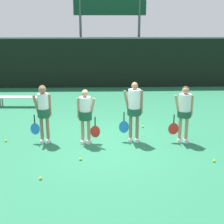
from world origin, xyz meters
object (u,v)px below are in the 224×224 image
player_3 (184,109)px  player_0 (43,109)px  player_1 (86,112)px  tennis_ball_3 (40,178)px  tennis_ball_0 (6,141)px  tennis_ball_1 (214,161)px  bench_courtside (19,98)px  tennis_ball_4 (80,159)px  scoreboard (110,6)px  player_2 (134,107)px  tennis_ball_2 (143,127)px

player_3 → player_0: bearing=-179.1°
player_1 → tennis_ball_3: bearing=-108.9°
tennis_ball_0 → tennis_ball_3: size_ratio=1.01×
tennis_ball_1 → player_0: bearing=161.1°
bench_courtside → tennis_ball_4: bearing=-60.0°
tennis_ball_1 → tennis_ball_4: size_ratio=0.93×
player_0 → player_1: size_ratio=1.07×
player_0 → tennis_ball_0: player_0 is taller
tennis_ball_4 → player_1: bearing=85.7°
scoreboard → player_2: scoreboard is taller
tennis_ball_3 → tennis_ball_4: size_ratio=0.96×
tennis_ball_3 → bench_courtside: bearing=107.6°
tennis_ball_1 → tennis_ball_2: bearing=117.9°
bench_courtside → player_0: 4.61m
bench_courtside → player_2: bearing=-41.2°
scoreboard → player_1: bearing=-95.9°
player_1 → player_2: (1.43, 0.10, 0.13)m
tennis_ball_2 → player_3: bearing=-52.7°
player_2 → player_3: bearing=2.1°
player_2 → tennis_ball_3: bearing=-128.9°
tennis_ball_3 → player_1: bearing=67.3°
player_2 → tennis_ball_0: bearing=-174.4°
scoreboard → tennis_ball_0: 10.84m
scoreboard → tennis_ball_1: (2.40, -10.95, -4.34)m
tennis_ball_0 → bench_courtside: bearing=98.2°
player_2 → tennis_ball_2: 1.68m
tennis_ball_1 → tennis_ball_2: size_ratio=0.96×
player_3 → tennis_ball_2: player_3 is taller
player_2 → tennis_ball_4: player_2 is taller
tennis_ball_1 → tennis_ball_0: bearing=164.5°
tennis_ball_4 → tennis_ball_2: bearing=52.5°
bench_courtside → tennis_ball_3: bench_courtside is taller
player_2 → tennis_ball_2: size_ratio=26.05×
bench_courtside → tennis_ball_4: size_ratio=27.23×
player_1 → tennis_ball_3: player_1 is taller
tennis_ball_1 → tennis_ball_4: bearing=176.3°
player_2 → scoreboard: bearing=99.0°
tennis_ball_4 → bench_courtside: bearing=117.9°
bench_courtside → tennis_ball_1: 8.64m
tennis_ball_0 → tennis_ball_1: tennis_ball_0 is taller
tennis_ball_3 → tennis_ball_4: bearing=50.0°
bench_courtside → player_2: 6.18m
tennis_ball_0 → scoreboard: bearing=69.9°
player_2 → tennis_ball_4: (-1.53, -1.35, -1.05)m
player_0 → player_2: (2.68, -0.01, 0.05)m
player_0 → tennis_ball_3: bearing=-90.7°
player_2 → player_3: size_ratio=1.06×
bench_courtside → tennis_ball_1: (6.41, -5.78, -0.34)m
player_3 → tennis_ball_2: (-1.02, 1.34, -0.98)m
player_2 → player_0: bearing=-174.1°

